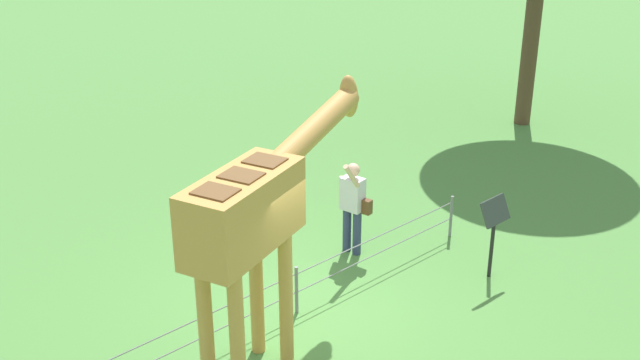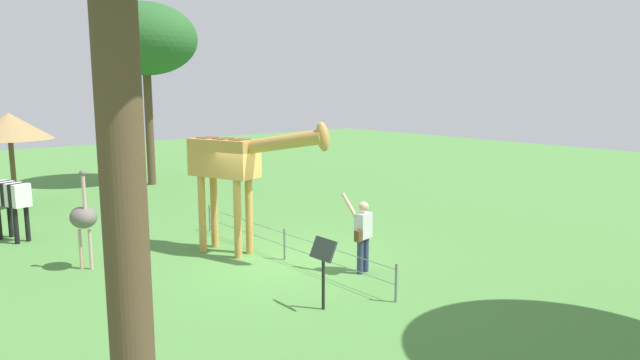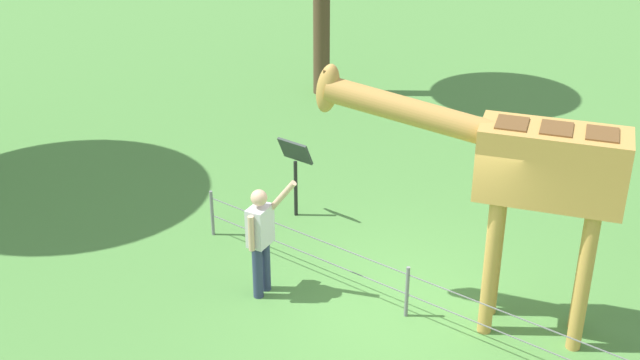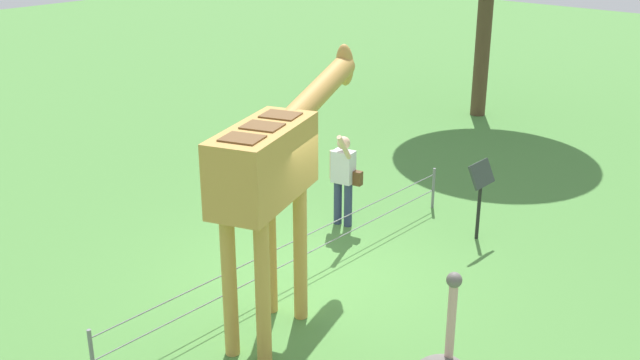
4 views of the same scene
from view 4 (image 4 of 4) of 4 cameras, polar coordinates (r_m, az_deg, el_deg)
The scene contains 5 objects.
ground_plane at distance 11.06m, azimuth -0.93°, elevation -7.61°, with size 60.00×60.00×0.00m, color #4C843D.
giraffe at distance 9.11m, azimuth -3.45°, elevation 1.11°, with size 3.72×1.69×3.30m.
visitor at distance 12.48m, azimuth 1.82°, elevation 0.36°, with size 0.60×0.57×1.74m.
info_sign at distance 12.22m, azimuth 12.18°, elevation -0.35°, with size 0.56×0.21×1.32m.
wire_fence at distance 10.95m, azimuth -1.45°, elevation -5.54°, with size 7.05×0.05×0.75m.
Camera 4 is at (-7.18, -6.55, 5.29)m, focal length 41.89 mm.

